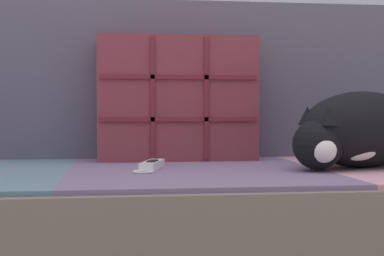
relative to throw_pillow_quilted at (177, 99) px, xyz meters
The scene contains 4 objects.
sofa_backrest 0.18m from the throw_pillow_quilted, 121.01° to the left, with size 2.10×0.14×0.47m.
throw_pillow_quilted is the anchor object (origin of this frame).
sleeping_cat 0.52m from the throw_pillow_quilted, 33.79° to the right, with size 0.45×0.38×0.19m.
game_remote_near 0.31m from the throw_pillow_quilted, 110.21° to the right, with size 0.09×0.20×0.02m.
Camera 1 is at (-0.10, -1.33, 0.58)m, focal length 55.00 mm.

